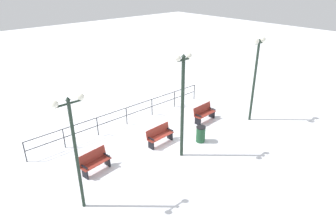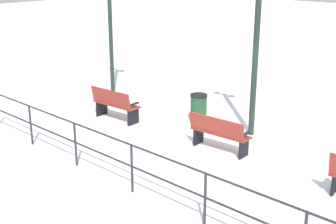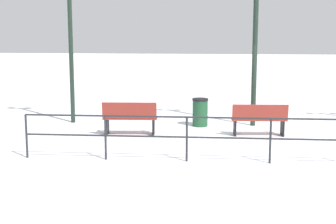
{
  "view_description": "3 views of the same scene",
  "coord_description": "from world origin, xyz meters",
  "px_view_note": "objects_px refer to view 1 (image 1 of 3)",
  "views": [
    {
      "loc": [
        9.97,
        -8.53,
        7.87
      ],
      "look_at": [
        -1.2,
        1.65,
        0.82
      ],
      "focal_mm": 32.09,
      "sensor_mm": 36.0,
      "label": 1
    },
    {
      "loc": [
        -8.54,
        -6.28,
        4.48
      ],
      "look_at": [
        -1.22,
        0.55,
        1.18
      ],
      "focal_mm": 49.87,
      "sensor_mm": 36.0,
      "label": 2
    },
    {
      "loc": [
        -14.08,
        1.29,
        3.06
      ],
      "look_at": [
        -2.6,
        2.31,
        1.08
      ],
      "focal_mm": 54.65,
      "sensor_mm": 36.0,
      "label": 3
    }
  ],
  "objects_px": {
    "bench_second": "(160,135)",
    "bench_third": "(204,113)",
    "lamppost_far": "(256,64)",
    "trash_bin": "(201,134)",
    "lamppost_near": "(74,138)",
    "bench_nearest": "(95,162)",
    "lamppost_middle": "(183,96)"
  },
  "relations": [
    {
      "from": "bench_nearest",
      "to": "bench_third",
      "type": "relative_size",
      "value": 0.94
    },
    {
      "from": "bench_nearest",
      "to": "bench_third",
      "type": "height_order",
      "value": "bench_third"
    },
    {
      "from": "bench_third",
      "to": "trash_bin",
      "type": "xyz_separation_m",
      "value": [
        1.47,
        -1.92,
        -0.07
      ]
    },
    {
      "from": "lamppost_far",
      "to": "trash_bin",
      "type": "xyz_separation_m",
      "value": [
        -0.25,
        -4.02,
        -2.92
      ]
    },
    {
      "from": "lamppost_near",
      "to": "lamppost_middle",
      "type": "xyz_separation_m",
      "value": [
        0.0,
        5.08,
        0.1
      ]
    },
    {
      "from": "lamppost_far",
      "to": "trash_bin",
      "type": "bearing_deg",
      "value": -93.57
    },
    {
      "from": "bench_nearest",
      "to": "bench_second",
      "type": "xyz_separation_m",
      "value": [
        0.12,
        3.59,
        -0.0
      ]
    },
    {
      "from": "bench_second",
      "to": "bench_third",
      "type": "relative_size",
      "value": 1.01
    },
    {
      "from": "lamppost_near",
      "to": "trash_bin",
      "type": "distance_m",
      "value": 7.14
    },
    {
      "from": "bench_nearest",
      "to": "trash_bin",
      "type": "height_order",
      "value": "bench_nearest"
    },
    {
      "from": "bench_second",
      "to": "bench_third",
      "type": "height_order",
      "value": "bench_third"
    },
    {
      "from": "bench_nearest",
      "to": "lamppost_middle",
      "type": "distance_m",
      "value": 4.72
    },
    {
      "from": "bench_second",
      "to": "lamppost_near",
      "type": "distance_m",
      "value": 5.77
    },
    {
      "from": "lamppost_far",
      "to": "bench_second",
      "type": "bearing_deg",
      "value": -104.85
    },
    {
      "from": "bench_third",
      "to": "trash_bin",
      "type": "height_order",
      "value": "bench_third"
    },
    {
      "from": "lamppost_near",
      "to": "trash_bin",
      "type": "relative_size",
      "value": 5.16
    },
    {
      "from": "bench_nearest",
      "to": "lamppost_middle",
      "type": "bearing_deg",
      "value": 58.84
    },
    {
      "from": "bench_second",
      "to": "lamppost_near",
      "type": "height_order",
      "value": "lamppost_near"
    },
    {
      "from": "lamppost_middle",
      "to": "lamppost_far",
      "type": "bearing_deg",
      "value": 90.0
    },
    {
      "from": "lamppost_near",
      "to": "trash_bin",
      "type": "height_order",
      "value": "lamppost_near"
    },
    {
      "from": "lamppost_far",
      "to": "trash_bin",
      "type": "relative_size",
      "value": 5.63
    },
    {
      "from": "lamppost_middle",
      "to": "lamppost_far",
      "type": "relative_size",
      "value": 1.02
    },
    {
      "from": "trash_bin",
      "to": "bench_second",
      "type": "bearing_deg",
      "value": -127.01
    },
    {
      "from": "lamppost_middle",
      "to": "trash_bin",
      "type": "height_order",
      "value": "lamppost_middle"
    },
    {
      "from": "bench_third",
      "to": "bench_second",
      "type": "bearing_deg",
      "value": -89.84
    },
    {
      "from": "bench_third",
      "to": "trash_bin",
      "type": "distance_m",
      "value": 2.42
    },
    {
      "from": "lamppost_middle",
      "to": "lamppost_far",
      "type": "distance_m",
      "value": 5.65
    },
    {
      "from": "lamppost_near",
      "to": "trash_bin",
      "type": "xyz_separation_m",
      "value": [
        -0.25,
        6.69,
        -2.47
      ]
    },
    {
      "from": "bench_third",
      "to": "lamppost_near",
      "type": "xyz_separation_m",
      "value": [
        1.72,
        -8.61,
        2.4
      ]
    },
    {
      "from": "lamppost_far",
      "to": "trash_bin",
      "type": "height_order",
      "value": "lamppost_far"
    },
    {
      "from": "bench_nearest",
      "to": "trash_bin",
      "type": "xyz_separation_m",
      "value": [
        1.38,
        5.26,
        -0.06
      ]
    },
    {
      "from": "bench_third",
      "to": "bench_nearest",
      "type": "bearing_deg",
      "value": -92.48
    }
  ]
}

